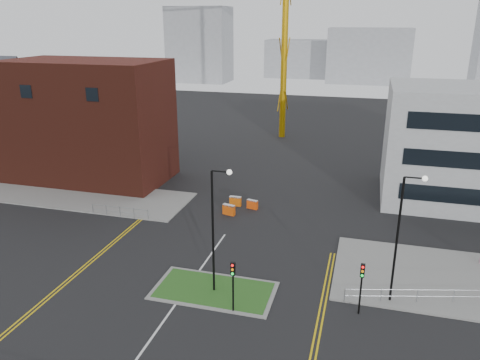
# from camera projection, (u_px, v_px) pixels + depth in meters

# --- Properties ---
(ground) EXTENTS (200.00, 200.00, 0.00)m
(ground) POSITION_uv_depth(u_px,v_px,m) (136.00, 360.00, 26.46)
(ground) COLOR black
(ground) RESTS_ON ground
(pavement_left) EXTENTS (28.00, 8.00, 0.12)m
(pavement_left) POSITION_uv_depth(u_px,v_px,m) (65.00, 194.00, 51.55)
(pavement_left) COLOR slate
(pavement_left) RESTS_ON ground
(island_kerb) EXTENTS (8.60, 4.60, 0.08)m
(island_kerb) POSITION_uv_depth(u_px,v_px,m) (214.00, 290.00, 33.23)
(island_kerb) COLOR slate
(island_kerb) RESTS_ON ground
(grass_island) EXTENTS (8.00, 4.00, 0.12)m
(grass_island) POSITION_uv_depth(u_px,v_px,m) (214.00, 290.00, 33.22)
(grass_island) COLOR #25541C
(grass_island) RESTS_ON ground
(brick_building) EXTENTS (24.20, 10.07, 14.24)m
(brick_building) POSITION_uv_depth(u_px,v_px,m) (67.00, 121.00, 55.56)
(brick_building) COLOR #4C1C13
(brick_building) RESTS_ON ground
(streetlamp_island) EXTENTS (1.46, 0.36, 9.18)m
(streetlamp_island) POSITION_uv_depth(u_px,v_px,m) (216.00, 222.00, 31.43)
(streetlamp_island) COLOR black
(streetlamp_island) RESTS_ON ground
(streetlamp_right_near) EXTENTS (1.46, 0.36, 9.18)m
(streetlamp_right_near) POSITION_uv_depth(u_px,v_px,m) (402.00, 230.00, 30.21)
(streetlamp_right_near) COLOR black
(streetlamp_right_near) RESTS_ON ground
(traffic_light_island) EXTENTS (0.28, 0.33, 3.65)m
(traffic_light_island) POSITION_uv_depth(u_px,v_px,m) (233.00, 278.00, 30.06)
(traffic_light_island) COLOR black
(traffic_light_island) RESTS_ON ground
(traffic_light_right) EXTENTS (0.28, 0.33, 3.65)m
(traffic_light_right) POSITION_uv_depth(u_px,v_px,m) (362.00, 279.00, 29.86)
(traffic_light_right) COLOR black
(traffic_light_right) RESTS_ON ground
(railing_left) EXTENTS (6.05, 0.05, 1.10)m
(railing_left) POSITION_uv_depth(u_px,v_px,m) (120.00, 210.00, 45.41)
(railing_left) COLOR gray
(railing_left) RESTS_ON ground
(centre_line) EXTENTS (0.15, 30.00, 0.01)m
(centre_line) POSITION_uv_depth(u_px,v_px,m) (151.00, 338.00, 28.28)
(centre_line) COLOR silver
(centre_line) RESTS_ON ground
(yellow_left_a) EXTENTS (0.12, 24.00, 0.01)m
(yellow_left_a) POSITION_uv_depth(u_px,v_px,m) (93.00, 258.00, 37.85)
(yellow_left_a) COLOR gold
(yellow_left_a) RESTS_ON ground
(yellow_left_b) EXTENTS (0.12, 24.00, 0.01)m
(yellow_left_b) POSITION_uv_depth(u_px,v_px,m) (97.00, 258.00, 37.77)
(yellow_left_b) COLOR gold
(yellow_left_b) RESTS_ON ground
(yellow_right_a) EXTENTS (0.12, 20.00, 0.01)m
(yellow_right_a) POSITION_uv_depth(u_px,v_px,m) (317.00, 325.00, 29.52)
(yellow_right_a) COLOR gold
(yellow_right_a) RESTS_ON ground
(yellow_right_b) EXTENTS (0.12, 20.00, 0.01)m
(yellow_right_b) POSITION_uv_depth(u_px,v_px,m) (321.00, 326.00, 29.44)
(yellow_right_b) COLOR gold
(yellow_right_b) RESTS_ON ground
(skyline_a) EXTENTS (18.00, 12.00, 22.00)m
(skyline_a) POSITION_uv_depth(u_px,v_px,m) (200.00, 45.00, 142.35)
(skyline_a) COLOR gray
(skyline_a) RESTS_ON ground
(skyline_b) EXTENTS (24.00, 12.00, 16.00)m
(skyline_b) POSITION_uv_depth(u_px,v_px,m) (369.00, 56.00, 139.76)
(skyline_b) COLOR gray
(skyline_b) RESTS_ON ground
(skyline_d) EXTENTS (30.00, 12.00, 12.00)m
(skyline_d) POSITION_uv_depth(u_px,v_px,m) (312.00, 59.00, 154.09)
(skyline_d) COLOR gray
(skyline_d) RESTS_ON ground
(barrier_left) EXTENTS (1.22, 0.46, 1.01)m
(barrier_left) POSITION_uv_depth(u_px,v_px,m) (235.00, 201.00, 48.30)
(barrier_left) COLOR #CF580B
(barrier_left) RESTS_ON ground
(barrier_mid) EXTENTS (1.17, 0.62, 0.94)m
(barrier_mid) POSITION_uv_depth(u_px,v_px,m) (252.00, 204.00, 47.54)
(barrier_mid) COLOR #E8490C
(barrier_mid) RESTS_ON ground
(barrier_right) EXTENTS (1.31, 0.71, 1.05)m
(barrier_right) POSITION_uv_depth(u_px,v_px,m) (229.00, 209.00, 46.07)
(barrier_right) COLOR #D74D0B
(barrier_right) RESTS_ON ground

